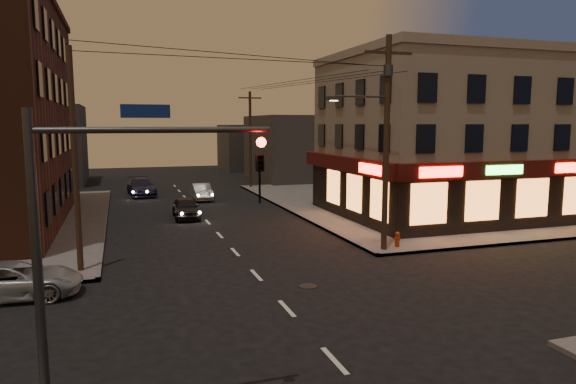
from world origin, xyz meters
name	(u,v)px	position (x,y,z in m)	size (l,w,h in m)	color
ground	(287,309)	(0.00, 0.00, 0.00)	(120.00, 120.00, 0.00)	black
sidewalk_ne	(428,201)	(18.00, 19.00, 0.07)	(24.00, 28.00, 0.15)	#514F4C
pizza_building	(452,136)	(15.93, 13.43, 5.35)	(15.85, 12.85, 10.50)	gray
bg_building_ne_a	(300,148)	(14.00, 38.00, 3.50)	(10.00, 12.00, 7.00)	#3F3D3A
bg_building_nw	(37,145)	(-13.00, 42.00, 4.00)	(9.00, 10.00, 8.00)	#3F3D3A
bg_building_ne_b	(252,147)	(12.00, 52.00, 3.00)	(8.00, 8.00, 6.00)	#3F3D3A
utility_pole_main	(384,132)	(6.68, 5.80, 5.76)	(4.20, 0.44, 10.00)	#382619
utility_pole_far	(250,140)	(6.80, 32.00, 4.65)	(0.26, 0.26, 9.00)	#382619
utility_pole_west	(75,161)	(-6.80, 6.50, 4.65)	(0.24, 0.24, 9.00)	#382619
traffic_signal	(96,230)	(-5.57, -5.60, 4.16)	(4.49, 0.32, 6.47)	#333538
suv_cross	(12,281)	(-8.86, 4.00, 0.64)	(2.13, 4.63, 1.29)	#94989C
sedan_near	(186,208)	(-1.11, 17.87, 0.68)	(1.61, 4.01, 1.37)	black
sedan_mid	(202,192)	(1.11, 25.69, 0.66)	(1.39, 3.99, 1.31)	slate
sedan_far	(141,187)	(-3.41, 29.84, 0.74)	(2.08, 5.11, 1.48)	#1A1C34
fire_hydrant	(397,239)	(7.65, 6.00, 0.56)	(0.34, 0.34, 0.75)	#96280D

